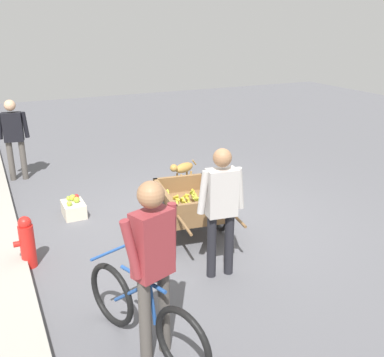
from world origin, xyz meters
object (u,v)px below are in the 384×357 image
at_px(cyclist_person, 153,256).
at_px(bystander_person, 14,133).
at_px(bicycle, 144,315).
at_px(apple_crate, 74,208).
at_px(plastic_bucket, 167,186).
at_px(fruit_cart, 191,205).
at_px(dog, 183,168).
at_px(fire_hydrant, 27,242).
at_px(vendor_person, 221,202).

distance_m(cyclist_person, bystander_person, 5.60).
relative_size(bicycle, apple_crate, 3.59).
height_order(apple_crate, bystander_person, bystander_person).
bearing_deg(plastic_bucket, fruit_cart, 169.17).
relative_size(cyclist_person, dog, 2.65).
xyz_separation_m(cyclist_person, dog, (4.10, -2.11, -0.75)).
bearing_deg(apple_crate, fire_hydrant, 147.91).
relative_size(cyclist_person, plastic_bucket, 7.09).
bearing_deg(plastic_bucket, fire_hydrant, 122.88).
height_order(fruit_cart, bicycle, bicycle).
distance_m(fruit_cart, bicycle, 2.38).
bearing_deg(fruit_cart, plastic_bucket, -10.83).
relative_size(fruit_cart, bicycle, 1.10).
height_order(fruit_cart, dog, fruit_cart).
bearing_deg(apple_crate, cyclist_person, -179.36).
bearing_deg(dog, vendor_person, 163.52).
xyz_separation_m(fire_hydrant, plastic_bucket, (1.61, -2.50, -0.22)).
height_order(cyclist_person, bystander_person, cyclist_person).
distance_m(plastic_bucket, apple_crate, 1.72).
distance_m(fire_hydrant, apple_crate, 1.54).
bearing_deg(bicycle, vendor_person, -56.64).
bearing_deg(fire_hydrant, plastic_bucket, -57.12).
xyz_separation_m(plastic_bucket, apple_crate, (-0.32, 1.69, 0.01)).
xyz_separation_m(dog, bystander_person, (1.47, 2.75, 0.63)).
relative_size(vendor_person, dog, 2.46).
bearing_deg(fire_hydrant, bicycle, -158.20).
height_order(vendor_person, plastic_bucket, vendor_person).
bearing_deg(fruit_cart, bystander_person, 29.40).
relative_size(bicycle, bystander_person, 1.04).
relative_size(cyclist_person, bystander_person, 1.11).
relative_size(fire_hydrant, apple_crate, 1.52).
bearing_deg(cyclist_person, bicycle, 20.20).
distance_m(dog, bystander_person, 3.18).
distance_m(dog, fire_hydrant, 3.56).
distance_m(fruit_cart, fire_hydrant, 2.18).
bearing_deg(fruit_cart, apple_crate, 45.62).
relative_size(cyclist_person, apple_crate, 3.83).
xyz_separation_m(vendor_person, plastic_bucket, (2.78, -0.46, -0.81)).
bearing_deg(dog, fruit_cart, 158.74).
bearing_deg(fire_hydrant, vendor_person, -119.95).
height_order(vendor_person, bystander_person, vendor_person).
relative_size(fire_hydrant, bystander_person, 0.44).
xyz_separation_m(fire_hydrant, bystander_person, (3.44, -0.21, 0.57)).
bearing_deg(bystander_person, bicycle, -173.88).
distance_m(bicycle, cyclist_person, 0.68).
height_order(fire_hydrant, apple_crate, fire_hydrant).
bearing_deg(fruit_cart, cyclist_person, 147.42).
bearing_deg(bystander_person, fruit_cart, -150.60).
xyz_separation_m(fruit_cart, dog, (2.02, -0.78, -0.17)).
relative_size(bicycle, plastic_bucket, 6.64).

